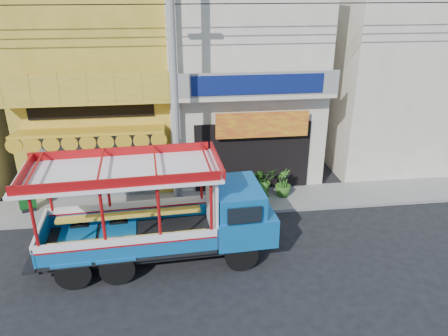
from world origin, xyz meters
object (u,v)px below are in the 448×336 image
(potted_plant_b, at_px, (263,195))
(utility_pole, at_px, (178,79))
(songthaew_truck, at_px, (173,212))
(potted_plant_c, at_px, (283,183))
(green_sign, at_px, (28,201))
(potted_plant_a, at_px, (263,180))

(potted_plant_b, bearing_deg, utility_pole, 43.97)
(songthaew_truck, xyz_separation_m, potted_plant_b, (3.38, 2.81, -1.04))
(potted_plant_b, distance_m, potted_plant_c, 1.18)
(green_sign, xyz_separation_m, potted_plant_b, (8.68, -0.67, 0.07))
(potted_plant_c, bearing_deg, utility_pole, -74.27)
(potted_plant_a, relative_size, potted_plant_c, 0.98)
(potted_plant_a, relative_size, potted_plant_b, 1.23)
(potted_plant_a, bearing_deg, green_sign, 166.71)
(utility_pole, xyz_separation_m, potted_plant_c, (3.95, 0.83, -4.35))
(green_sign, xyz_separation_m, potted_plant_a, (8.89, 0.38, 0.17))
(potted_plant_a, bearing_deg, potted_plant_c, -41.85)
(potted_plant_b, xyz_separation_m, potted_plant_c, (0.94, 0.70, 0.11))
(songthaew_truck, distance_m, potted_plant_c, 5.64)
(songthaew_truck, relative_size, green_sign, 7.98)
(utility_pole, xyz_separation_m, songthaew_truck, (-0.38, -2.67, -3.42))
(songthaew_truck, bearing_deg, green_sign, 146.70)
(songthaew_truck, bearing_deg, potted_plant_c, 39.03)
(potted_plant_c, bearing_deg, potted_plant_b, -49.76)
(green_sign, xyz_separation_m, potted_plant_c, (9.62, 0.03, 0.18))
(utility_pole, relative_size, potted_plant_a, 25.42)
(potted_plant_a, xyz_separation_m, potted_plant_c, (0.73, -0.36, 0.01))
(potted_plant_a, bearing_deg, utility_pole, -175.48)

